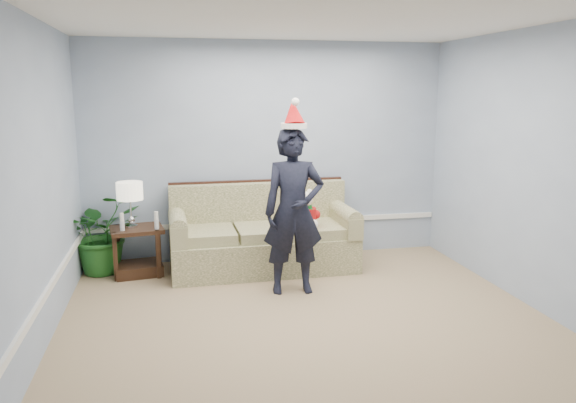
{
  "coord_description": "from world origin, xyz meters",
  "views": [
    {
      "loc": [
        -1.17,
        -4.38,
        2.1
      ],
      "look_at": [
        0.06,
        1.55,
        0.9
      ],
      "focal_mm": 35.0,
      "sensor_mm": 36.0,
      "label": 1
    }
  ],
  "objects_px": {
    "teddy_bear": "(304,213)",
    "side_table": "(138,256)",
    "sofa": "(262,238)",
    "table_lamp": "(130,193)",
    "houseplant": "(102,233)",
    "man": "(294,211)"
  },
  "relations": [
    {
      "from": "sofa",
      "to": "man",
      "type": "xyz_separation_m",
      "value": [
        0.19,
        -0.88,
        0.51
      ]
    },
    {
      "from": "table_lamp",
      "to": "man",
      "type": "distance_m",
      "value": 1.94
    },
    {
      "from": "side_table",
      "to": "houseplant",
      "type": "relative_size",
      "value": 0.68
    },
    {
      "from": "houseplant",
      "to": "sofa",
      "type": "bearing_deg",
      "value": -6.32
    },
    {
      "from": "sofa",
      "to": "side_table",
      "type": "height_order",
      "value": "sofa"
    },
    {
      "from": "man",
      "to": "sofa",
      "type": "bearing_deg",
      "value": 105.54
    },
    {
      "from": "sofa",
      "to": "side_table",
      "type": "xyz_separation_m",
      "value": [
        -1.45,
        0.03,
        -0.14
      ]
    },
    {
      "from": "table_lamp",
      "to": "teddy_bear",
      "type": "height_order",
      "value": "table_lamp"
    },
    {
      "from": "side_table",
      "to": "table_lamp",
      "type": "distance_m",
      "value": 0.74
    },
    {
      "from": "table_lamp",
      "to": "side_table",
      "type": "bearing_deg",
      "value": -15.68
    },
    {
      "from": "table_lamp",
      "to": "man",
      "type": "relative_size",
      "value": 0.3
    },
    {
      "from": "teddy_bear",
      "to": "houseplant",
      "type": "bearing_deg",
      "value": 164.61
    },
    {
      "from": "teddy_bear",
      "to": "side_table",
      "type": "bearing_deg",
      "value": 167.5
    },
    {
      "from": "man",
      "to": "side_table",
      "type": "bearing_deg",
      "value": 154.34
    },
    {
      "from": "sofa",
      "to": "teddy_bear",
      "type": "bearing_deg",
      "value": -28.75
    },
    {
      "from": "side_table",
      "to": "teddy_bear",
      "type": "distance_m",
      "value": 1.99
    },
    {
      "from": "sofa",
      "to": "man",
      "type": "height_order",
      "value": "man"
    },
    {
      "from": "table_lamp",
      "to": "teddy_bear",
      "type": "distance_m",
      "value": 2.0
    },
    {
      "from": "sofa",
      "to": "table_lamp",
      "type": "height_order",
      "value": "table_lamp"
    },
    {
      "from": "table_lamp",
      "to": "houseplant",
      "type": "bearing_deg",
      "value": 155.0
    },
    {
      "from": "man",
      "to": "teddy_bear",
      "type": "relative_size",
      "value": 3.81
    },
    {
      "from": "houseplant",
      "to": "teddy_bear",
      "type": "bearing_deg",
      "value": -10.91
    }
  ]
}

